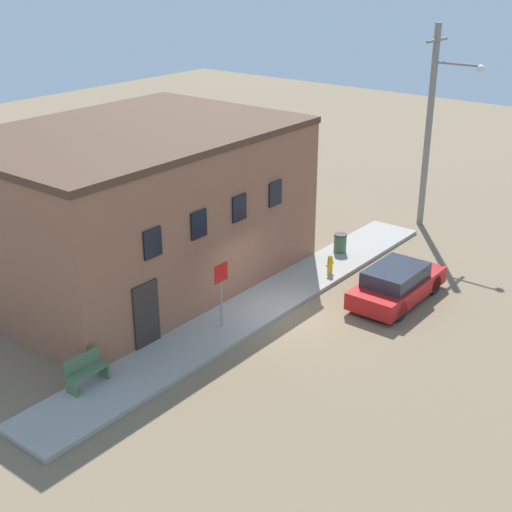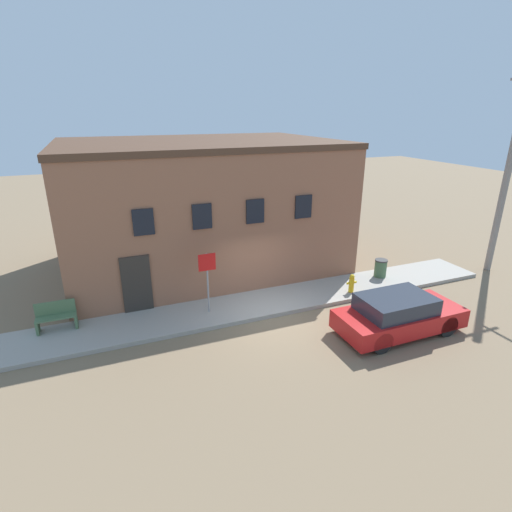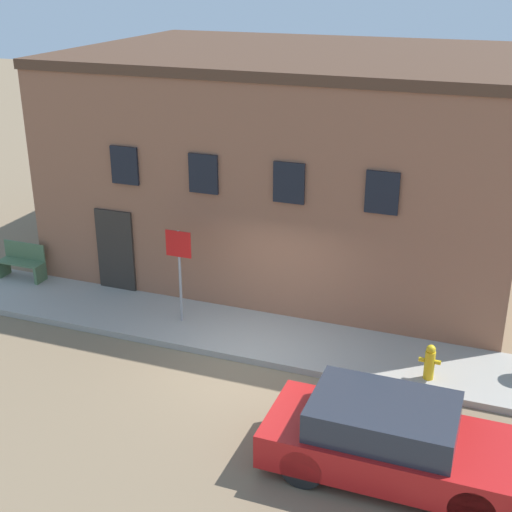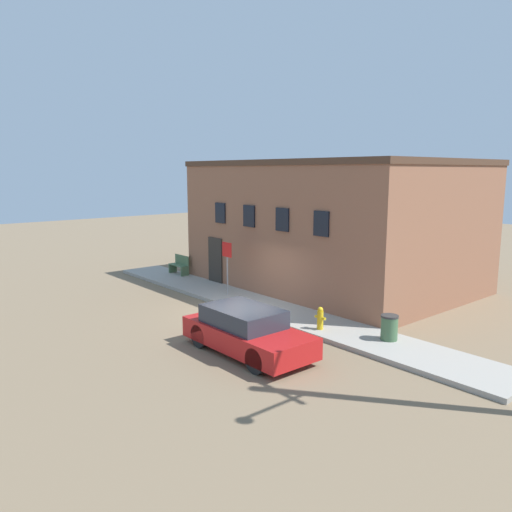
{
  "view_description": "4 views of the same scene",
  "coord_description": "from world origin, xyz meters",
  "px_view_note": "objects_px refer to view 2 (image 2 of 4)",
  "views": [
    {
      "loc": [
        -17.32,
        -12.42,
        11.23
      ],
      "look_at": [
        -0.27,
        1.05,
        2.0
      ],
      "focal_mm": 50.0,
      "sensor_mm": 36.0,
      "label": 1
    },
    {
      "loc": [
        -5.25,
        -11.29,
        6.9
      ],
      "look_at": [
        -0.27,
        1.05,
        2.0
      ],
      "focal_mm": 28.0,
      "sensor_mm": 36.0,
      "label": 2
    },
    {
      "loc": [
        4.62,
        -11.95,
        7.73
      ],
      "look_at": [
        -0.27,
        1.05,
        2.0
      ],
      "focal_mm": 50.0,
      "sensor_mm": 36.0,
      "label": 3
    },
    {
      "loc": [
        14.04,
        -11.09,
        5.2
      ],
      "look_at": [
        -0.27,
        1.05,
        2.0
      ],
      "focal_mm": 35.0,
      "sensor_mm": 36.0,
      "label": 4
    }
  ],
  "objects_px": {
    "fire_hydrant": "(352,283)",
    "utility_pole": "(511,168)",
    "trash_bin": "(380,268)",
    "parked_car": "(398,315)",
    "stop_sign": "(207,272)",
    "bench": "(56,317)"
  },
  "relations": [
    {
      "from": "fire_hydrant",
      "to": "utility_pole",
      "type": "relative_size",
      "value": 0.09
    },
    {
      "from": "trash_bin",
      "to": "utility_pole",
      "type": "distance_m",
      "value": 6.81
    },
    {
      "from": "trash_bin",
      "to": "utility_pole",
      "type": "bearing_deg",
      "value": -10.5
    },
    {
      "from": "fire_hydrant",
      "to": "parked_car",
      "type": "bearing_deg",
      "value": -94.3
    },
    {
      "from": "stop_sign",
      "to": "parked_car",
      "type": "height_order",
      "value": "stop_sign"
    },
    {
      "from": "fire_hydrant",
      "to": "utility_pole",
      "type": "xyz_separation_m",
      "value": [
        7.4,
        -0.16,
        4.09
      ]
    },
    {
      "from": "trash_bin",
      "to": "parked_car",
      "type": "bearing_deg",
      "value": -121.24
    },
    {
      "from": "bench",
      "to": "parked_car",
      "type": "height_order",
      "value": "parked_car"
    },
    {
      "from": "parked_car",
      "to": "bench",
      "type": "bearing_deg",
      "value": 158.23
    },
    {
      "from": "bench",
      "to": "utility_pole",
      "type": "distance_m",
      "value": 18.43
    },
    {
      "from": "fire_hydrant",
      "to": "stop_sign",
      "type": "height_order",
      "value": "stop_sign"
    },
    {
      "from": "stop_sign",
      "to": "trash_bin",
      "type": "height_order",
      "value": "stop_sign"
    },
    {
      "from": "bench",
      "to": "utility_pole",
      "type": "relative_size",
      "value": 0.14
    },
    {
      "from": "fire_hydrant",
      "to": "bench",
      "type": "bearing_deg",
      "value": 173.38
    },
    {
      "from": "stop_sign",
      "to": "utility_pole",
      "type": "bearing_deg",
      "value": -2.86
    },
    {
      "from": "trash_bin",
      "to": "utility_pole",
      "type": "height_order",
      "value": "utility_pole"
    },
    {
      "from": "bench",
      "to": "trash_bin",
      "type": "bearing_deg",
      "value": -1.75
    },
    {
      "from": "trash_bin",
      "to": "parked_car",
      "type": "height_order",
      "value": "parked_car"
    },
    {
      "from": "bench",
      "to": "utility_pole",
      "type": "height_order",
      "value": "utility_pole"
    },
    {
      "from": "utility_pole",
      "to": "trash_bin",
      "type": "bearing_deg",
      "value": 169.5
    },
    {
      "from": "utility_pole",
      "to": "stop_sign",
      "type": "bearing_deg",
      "value": 177.14
    },
    {
      "from": "fire_hydrant",
      "to": "bench",
      "type": "height_order",
      "value": "bench"
    }
  ]
}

